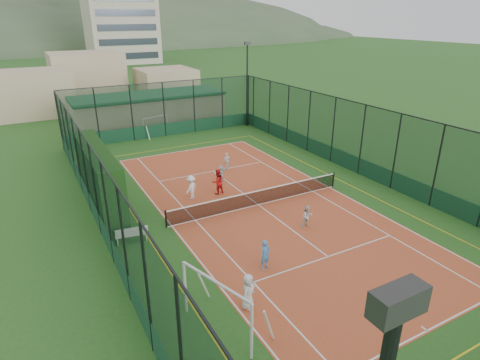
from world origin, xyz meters
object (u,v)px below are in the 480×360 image
at_px(white_bench, 131,234).
at_px(child_far_left, 191,187).
at_px(clubhouse, 149,109).
at_px(coach, 218,182).
at_px(floodlight_ne, 247,85).
at_px(futsal_goal_near, 216,308).
at_px(child_near_right, 307,216).
at_px(child_far_back, 221,173).
at_px(futsal_goal_far, 156,126).
at_px(child_near_mid, 265,255).
at_px(child_far_right, 227,161).
at_px(child_near_left, 248,291).

relative_size(white_bench, child_far_left, 1.04).
height_order(clubhouse, coach, clubhouse).
bearing_deg(floodlight_ne, futsal_goal_near, -121.67).
xyz_separation_m(child_near_right, child_far_back, (-1.24, 7.99, -0.03)).
bearing_deg(white_bench, child_far_back, 42.02).
relative_size(white_bench, futsal_goal_far, 0.58).
xyz_separation_m(white_bench, coach, (6.36, 3.22, 0.38)).
relative_size(child_near_mid, child_near_right, 1.14).
bearing_deg(floodlight_ne, white_bench, -133.69).
relative_size(futsal_goal_far, child_far_right, 2.16).
bearing_deg(white_bench, coach, 35.15).
height_order(child_far_left, child_far_back, child_far_left).
height_order(futsal_goal_far, child_far_right, futsal_goal_far).
relative_size(child_near_mid, coach, 0.87).
distance_m(child_far_left, child_far_right, 5.58).
bearing_deg(white_bench, child_near_left, -60.77).
xyz_separation_m(child_far_left, child_far_right, (4.28, 3.57, -0.13)).
xyz_separation_m(child_far_left, coach, (1.76, -0.08, 0.06)).
relative_size(futsal_goal_near, child_far_right, 2.71).
distance_m(child_near_mid, child_far_back, 10.53).
bearing_deg(floodlight_ne, futsal_goal_far, 173.66).
bearing_deg(clubhouse, coach, -94.26).
bearing_deg(floodlight_ne, child_near_left, -119.43).
height_order(futsal_goal_far, coach, futsal_goal_far).
bearing_deg(child_far_right, floodlight_ne, -130.96).
bearing_deg(child_near_mid, floodlight_ne, 47.85).
bearing_deg(child_near_left, white_bench, 75.05).
relative_size(white_bench, coach, 0.97).
distance_m(child_far_left, coach, 1.76).
xyz_separation_m(floodlight_ne, child_far_back, (-8.94, -12.18, -3.52)).
height_order(floodlight_ne, child_near_right, floodlight_ne).
xyz_separation_m(clubhouse, futsal_goal_near, (-6.75, -30.29, -0.46)).
bearing_deg(child_near_right, child_near_left, -143.48).
xyz_separation_m(futsal_goal_far, child_near_mid, (-2.38, -23.38, -0.17)).
bearing_deg(futsal_goal_far, child_far_right, -97.41).
bearing_deg(child_near_right, clubhouse, 94.24).
bearing_deg(futsal_goal_far, child_near_mid, -112.31).
height_order(child_near_mid, child_far_back, child_near_mid).
bearing_deg(floodlight_ne, child_far_left, -130.42).
bearing_deg(child_near_right, child_far_right, 91.20).
bearing_deg(clubhouse, floodlight_ne, -32.12).
height_order(floodlight_ne, futsal_goal_far, floodlight_ne).
height_order(white_bench, child_far_back, child_far_back).
distance_m(futsal_goal_far, child_far_left, 15.10).
bearing_deg(futsal_goal_near, floodlight_ne, -49.99).
xyz_separation_m(futsal_goal_far, child_near_left, (-4.35, -25.29, -0.13)).
bearing_deg(child_near_left, futsal_goal_far, 44.32).
relative_size(white_bench, child_near_mid, 1.12).
bearing_deg(clubhouse, child_near_mid, -96.40).
height_order(white_bench, child_near_mid, child_near_mid).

